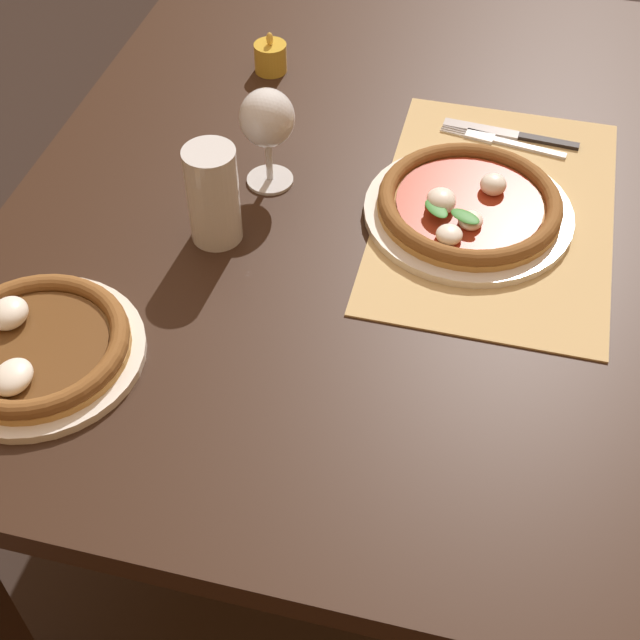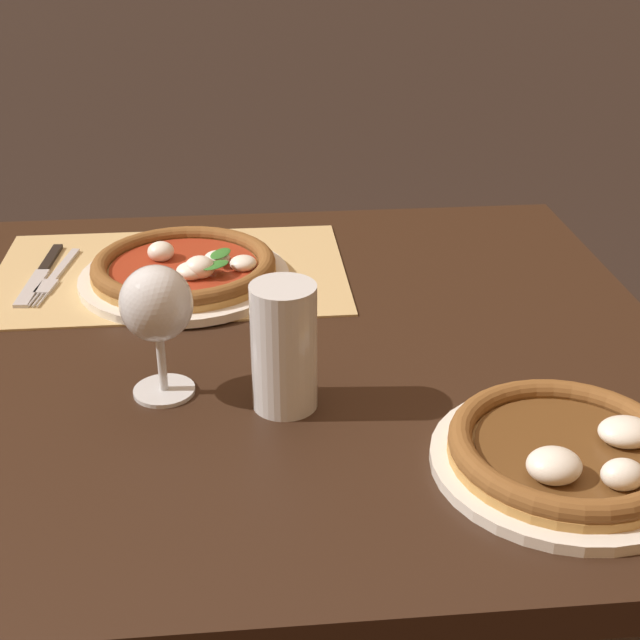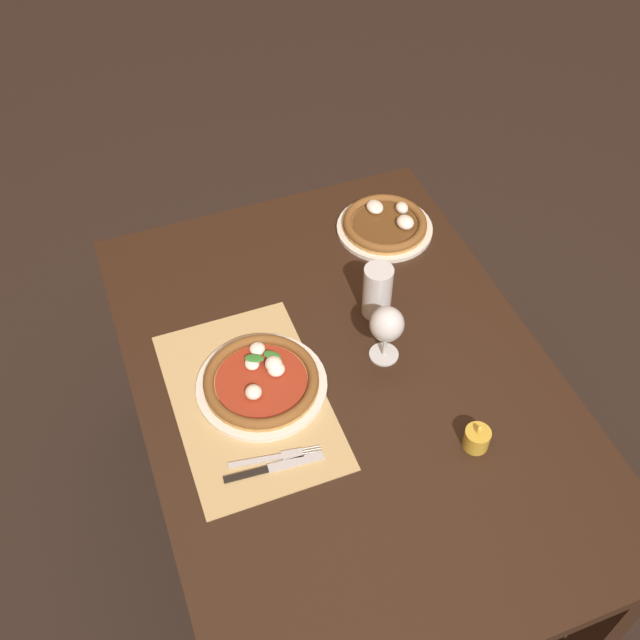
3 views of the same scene
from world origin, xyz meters
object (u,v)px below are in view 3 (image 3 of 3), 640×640
Objects in this scene: wine_glass at (387,326)px; knife at (274,467)px; votive_candle at (477,439)px; pint_glass at (377,292)px; fork at (276,457)px; pizza_far at (385,224)px; pizza_near at (262,381)px.

wine_glass is 0.41m from knife.
knife is at bearing -102.95° from votive_candle.
fork is at bearing -49.57° from pint_glass.
knife is 0.43m from votive_candle.
pint_glass is 0.72× the size of fork.
pint_glass reaches higher than fork.
wine_glass is at bearing -24.32° from pizza_far.
wine_glass is at bearing 87.57° from pizza_near.
votive_candle is (0.43, 0.05, -0.05)m from pint_glass.
fork is at bearing -61.69° from wine_glass.
pint_glass is at bearing 164.27° from wine_glass.
pizza_near is 1.13× the size of pizza_far.
pizza_far is 0.71m from votive_candle.
wine_glass reaches higher than votive_candle.
wine_glass is (0.40, -0.18, 0.09)m from pizza_far.
pizza_far is 0.31m from pint_glass.
fork is (0.19, -0.03, -0.02)m from pizza_near.
pizza_near is 1.50× the size of fork.
fork is at bearing -106.09° from votive_candle.
knife reaches higher than fork.
knife is at bearing -10.93° from pizza_near.
wine_glass is 0.32m from votive_candle.
pizza_near is at bearing -50.86° from pizza_far.
pint_glass is at bearing -173.99° from votive_candle.
knife is at bearing -59.67° from wine_glass.
pizza_near is at bearing -92.43° from wine_glass.
fork is 0.43m from votive_candle.
votive_candle reaches higher than knife.
pint_glass is 2.01× the size of votive_candle.
pint_glass reaches higher than pizza_near.
pizza_far is 1.82× the size of pint_glass.
votive_candle is (0.12, 0.41, 0.02)m from fork.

